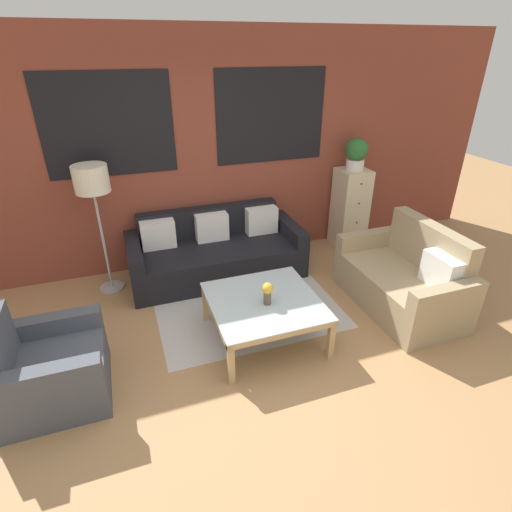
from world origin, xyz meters
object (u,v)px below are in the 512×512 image
(settee_vintage, at_px, (404,281))
(coffee_table, at_px, (264,305))
(drawer_cabinet, at_px, (350,208))
(flower_vase, at_px, (267,292))
(armchair_corner, at_px, (48,370))
(floor_lamp, at_px, (92,185))
(potted_plant, at_px, (356,153))
(couch_dark, at_px, (216,253))

(settee_vintage, relative_size, coffee_table, 1.40)
(coffee_table, distance_m, drawer_cabinet, 2.47)
(settee_vintage, bearing_deg, flower_vase, -177.04)
(armchair_corner, relative_size, drawer_cabinet, 0.77)
(floor_lamp, xyz_separation_m, flower_vase, (1.40, -1.52, -0.70))
(drawer_cabinet, height_order, flower_vase, drawer_cabinet)
(potted_plant, bearing_deg, couch_dark, -174.19)
(floor_lamp, bearing_deg, coffee_table, -46.29)
(settee_vintage, xyz_separation_m, armchair_corner, (-3.52, -0.15, -0.03))
(settee_vintage, bearing_deg, couch_dark, 141.99)
(armchair_corner, bearing_deg, drawer_cabinet, 24.61)
(floor_lamp, relative_size, drawer_cabinet, 1.35)
(coffee_table, height_order, potted_plant, potted_plant)
(coffee_table, bearing_deg, drawer_cabinet, 40.38)
(flower_vase, bearing_deg, floor_lamp, 132.64)
(armchair_corner, distance_m, drawer_cabinet, 4.15)
(coffee_table, height_order, drawer_cabinet, drawer_cabinet)
(settee_vintage, relative_size, armchair_corner, 1.70)
(armchair_corner, height_order, potted_plant, potted_plant)
(coffee_table, bearing_deg, couch_dark, 95.03)
(drawer_cabinet, xyz_separation_m, flower_vase, (-1.87, -1.66, 0.02))
(couch_dark, xyz_separation_m, drawer_cabinet, (2.00, 0.20, 0.26))
(armchair_corner, xyz_separation_m, drawer_cabinet, (3.77, 1.73, 0.27))
(couch_dark, xyz_separation_m, settee_vintage, (1.75, -1.37, 0.03))
(coffee_table, bearing_deg, floor_lamp, 133.71)
(flower_vase, bearing_deg, coffee_table, 95.31)
(couch_dark, relative_size, potted_plant, 5.05)
(couch_dark, relative_size, armchair_corner, 2.49)
(potted_plant, bearing_deg, armchair_corner, -155.38)
(armchair_corner, bearing_deg, floor_lamp, 72.78)
(drawer_cabinet, bearing_deg, flower_vase, -138.46)
(couch_dark, bearing_deg, flower_vase, -84.96)
(couch_dark, height_order, floor_lamp, floor_lamp)
(settee_vintage, height_order, armchair_corner, settee_vintage)
(drawer_cabinet, bearing_deg, settee_vintage, -98.88)
(armchair_corner, relative_size, flower_vase, 3.79)
(drawer_cabinet, bearing_deg, coffee_table, -139.62)
(settee_vintage, height_order, coffee_table, settee_vintage)
(coffee_table, distance_m, floor_lamp, 2.21)
(couch_dark, distance_m, settee_vintage, 2.23)
(settee_vintage, relative_size, floor_lamp, 0.96)
(couch_dark, bearing_deg, potted_plant, 5.81)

